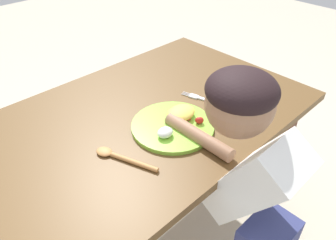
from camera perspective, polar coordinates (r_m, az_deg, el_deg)
The scene contains 6 objects.
ground_plane at distance 1.61m, azimuth -5.05°, elevation -19.87°, with size 8.00×8.00×0.00m, color beige.
dining_table at distance 1.17m, azimuth -6.57°, elevation -3.71°, with size 1.35×0.78×0.68m.
plate at distance 1.07m, azimuth 1.16°, elevation -0.58°, with size 0.28×0.28×0.05m.
fork at distance 1.22m, azimuth 6.78°, elevation 3.58°, with size 0.07×0.19×0.01m.
spoon at distance 0.97m, azimuth -8.68°, elevation -6.52°, with size 0.10×0.20×0.01m.
person at distance 1.01m, azimuth 14.41°, elevation -13.54°, with size 0.19×0.49×0.97m.
Camera 1 is at (-0.52, -0.73, 1.34)m, focal length 34.21 mm.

